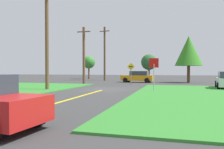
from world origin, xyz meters
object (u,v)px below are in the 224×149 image
at_px(oak_tree_left, 149,62).
at_px(utility_pole_mid, 84,55).
at_px(car_approaching_junction, 138,77).
at_px(oak_tree_right, 89,62).
at_px(stop_sign, 154,68).
at_px(utility_pole_near, 47,37).
at_px(pine_tree_center, 189,51).
at_px(direction_sign, 131,71).
at_px(utility_pole_far, 105,53).

bearing_deg(oak_tree_left, utility_pole_mid, -116.89).
bearing_deg(car_approaching_junction, oak_tree_right, -35.73).
distance_m(utility_pole_mid, oak_tree_right, 15.61).
distance_m(stop_sign, utility_pole_mid, 12.42).
distance_m(utility_pole_near, oak_tree_left, 23.71).
bearing_deg(pine_tree_center, stop_sign, -104.57).
height_order(car_approaching_junction, utility_pole_mid, utility_pole_mid).
height_order(car_approaching_junction, utility_pole_near, utility_pole_near).
distance_m(utility_pole_near, utility_pole_mid, 9.19).
xyz_separation_m(utility_pole_near, oak_tree_right, (-5.23, 23.93, -1.36)).
bearing_deg(direction_sign, oak_tree_right, 126.50).
bearing_deg(pine_tree_center, utility_pole_near, -129.80).
relative_size(utility_pole_near, oak_tree_left, 1.98).
distance_m(stop_sign, direction_sign, 8.43).
bearing_deg(oak_tree_right, pine_tree_center, -25.28).
bearing_deg(car_approaching_junction, utility_pole_near, 72.73).
distance_m(utility_pole_near, oak_tree_right, 24.53).
relative_size(utility_pole_mid, oak_tree_right, 1.60).
xyz_separation_m(utility_pole_near, oak_tree_left, (6.63, 22.72, -1.48)).
bearing_deg(car_approaching_junction, oak_tree_left, -89.97).
bearing_deg(stop_sign, direction_sign, -80.12).
bearing_deg(pine_tree_center, oak_tree_left, 130.31).
height_order(utility_pole_mid, oak_tree_right, utility_pole_mid).
bearing_deg(car_approaching_junction, pine_tree_center, -166.25).
bearing_deg(direction_sign, stop_sign, -66.91).
height_order(utility_pole_near, utility_pole_far, utility_pole_near).
distance_m(car_approaching_junction, utility_pole_mid, 8.56).
distance_m(direction_sign, pine_tree_center, 9.90).
bearing_deg(car_approaching_junction, utility_pole_mid, 45.30).
height_order(utility_pole_mid, pine_tree_center, utility_pole_mid).
relative_size(utility_pole_far, oak_tree_left, 1.96).
bearing_deg(utility_pole_near, stop_sign, 7.63).
height_order(utility_pole_mid, oak_tree_left, utility_pole_mid).
relative_size(utility_pole_far, oak_tree_right, 1.98).
xyz_separation_m(direction_sign, oak_tree_right, (-11.07, 14.96, 1.64)).
distance_m(stop_sign, car_approaching_junction, 13.56).
relative_size(car_approaching_junction, utility_pole_far, 0.52).
height_order(utility_pole_near, oak_tree_right, utility_pole_near).
height_order(stop_sign, utility_pole_far, utility_pole_far).
relative_size(utility_pole_mid, pine_tree_center, 1.11).
bearing_deg(oak_tree_left, utility_pole_near, -106.26).
distance_m(car_approaching_junction, utility_pole_far, 8.22).
height_order(car_approaching_junction, oak_tree_right, oak_tree_right).
relative_size(stop_sign, direction_sign, 1.04).
bearing_deg(utility_pole_near, pine_tree_center, 50.20).
bearing_deg(oak_tree_left, direction_sign, -93.25).
height_order(stop_sign, direction_sign, stop_sign).
xyz_separation_m(utility_pole_far, direction_sign, (6.11, -9.30, -2.95)).
bearing_deg(utility_pole_far, direction_sign, -56.70).
relative_size(utility_pole_far, pine_tree_center, 1.38).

